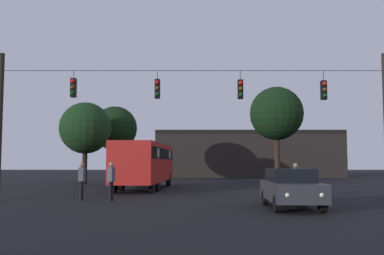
% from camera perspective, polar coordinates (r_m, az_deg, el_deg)
% --- Properties ---
extents(ground_plane, '(168.00, 168.00, 0.00)m').
position_cam_1_polar(ground_plane, '(30.63, 0.16, -7.87)').
color(ground_plane, black).
rests_on(ground_plane, ground).
extents(overhead_signal_span, '(19.54, 0.44, 7.24)m').
position_cam_1_polar(overhead_signal_span, '(21.88, 0.40, 1.63)').
color(overhead_signal_span, black).
rests_on(overhead_signal_span, ground).
extents(city_bus, '(3.21, 11.14, 3.00)m').
position_cam_1_polar(city_bus, '(29.93, -6.00, -4.35)').
color(city_bus, '#B21E19').
rests_on(city_bus, ground).
extents(car_near_right, '(1.86, 4.36, 1.52)m').
position_cam_1_polar(car_near_right, '(17.51, 12.75, -7.58)').
color(car_near_right, '#2D2D33').
rests_on(car_near_right, ground).
extents(pedestrian_crossing_left, '(0.33, 0.41, 1.78)m').
position_cam_1_polar(pedestrian_crossing_left, '(20.83, -10.36, -6.52)').
color(pedestrian_crossing_left, black).
rests_on(pedestrian_crossing_left, ground).
extents(pedestrian_crossing_center, '(0.28, 0.38, 1.66)m').
position_cam_1_polar(pedestrian_crossing_center, '(24.14, 13.44, -6.40)').
color(pedestrian_crossing_center, black).
rests_on(pedestrian_crossing_center, ground).
extents(pedestrian_crossing_right, '(0.24, 0.36, 1.73)m').
position_cam_1_polar(pedestrian_crossing_right, '(22.42, 13.35, -6.42)').
color(pedestrian_crossing_right, black).
rests_on(pedestrian_crossing_right, ground).
extents(pedestrian_near_bus, '(0.26, 0.37, 1.76)m').
position_cam_1_polar(pedestrian_near_bus, '(21.72, -14.03, -6.41)').
color(pedestrian_near_bus, black).
rests_on(pedestrian_near_bus, ground).
extents(corner_building, '(22.57, 11.92, 5.65)m').
position_cam_1_polar(corner_building, '(57.99, 6.95, -3.51)').
color(corner_building, black).
rests_on(corner_building, ground).
extents(tree_left_silhouette, '(4.63, 4.63, 8.33)m').
position_cam_1_polar(tree_left_silhouette, '(38.74, 10.95, 1.75)').
color(tree_left_silhouette, '#2D2116').
rests_on(tree_left_silhouette, ground).
extents(tree_behind_building, '(4.28, 4.28, 6.78)m').
position_cam_1_polar(tree_behind_building, '(37.61, -13.57, -0.09)').
color(tree_behind_building, black).
rests_on(tree_behind_building, ground).
extents(tree_right_far, '(4.18, 4.18, 7.10)m').
position_cam_1_polar(tree_right_far, '(42.24, -9.87, -0.17)').
color(tree_right_far, black).
rests_on(tree_right_far, ground).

